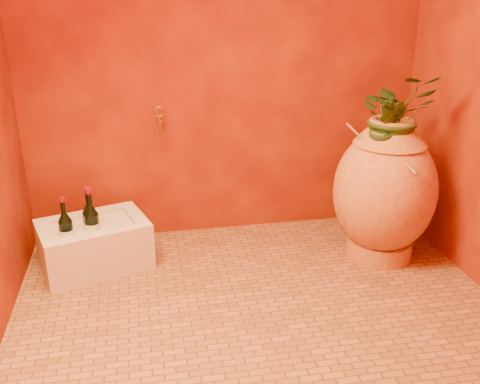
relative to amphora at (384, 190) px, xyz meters
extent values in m
plane|color=#9A5B32|center=(-0.85, -0.43, -0.43)|extent=(2.50, 2.50, 0.00)
cube|color=#5E0C05|center=(-0.85, 0.57, 0.82)|extent=(2.50, 0.02, 2.50)
cylinder|color=#CC8239|center=(0.00, 0.00, -0.37)|extent=(0.42, 0.42, 0.11)
ellipsoid|color=#CC8239|center=(0.00, 0.00, -0.01)|extent=(0.65, 0.65, 0.75)
cone|color=#CC8239|center=(0.00, 0.00, 0.34)|extent=(0.44, 0.44, 0.11)
torus|color=#CC8239|center=(0.00, 0.00, 0.41)|extent=(0.27, 0.27, 0.05)
cylinder|color=olive|center=(-0.08, -0.05, 0.24)|extent=(0.33, 0.27, 0.33)
cylinder|color=olive|center=(-0.02, -0.12, 0.27)|extent=(0.06, 0.41, 0.12)
cylinder|color=olive|center=(0.10, -0.08, 0.29)|extent=(0.12, 0.33, 0.17)
cube|color=beige|center=(-1.70, 0.19, -0.30)|extent=(0.69, 0.57, 0.25)
cube|color=beige|center=(-1.70, 0.36, -0.16)|extent=(0.60, 0.25, 0.03)
cube|color=beige|center=(-1.70, 0.03, -0.16)|extent=(0.60, 0.25, 0.03)
cube|color=beige|center=(-1.96, 0.19, -0.16)|extent=(0.15, 0.26, 0.03)
cube|color=beige|center=(-1.44, 0.19, -0.16)|extent=(0.15, 0.26, 0.03)
cylinder|color=black|center=(-1.70, 0.16, -0.18)|extent=(0.08, 0.08, 0.19)
cone|color=black|center=(-1.70, 0.16, -0.05)|extent=(0.08, 0.08, 0.05)
cylinder|color=black|center=(-1.70, 0.16, 0.01)|extent=(0.03, 0.03, 0.08)
cylinder|color=maroon|center=(-1.70, 0.16, 0.06)|extent=(0.03, 0.03, 0.03)
cylinder|color=silver|center=(-1.70, 0.16, -0.18)|extent=(0.08, 0.08, 0.09)
cylinder|color=black|center=(-1.71, 0.18, -0.18)|extent=(0.08, 0.08, 0.20)
cone|color=black|center=(-1.71, 0.18, -0.05)|extent=(0.08, 0.08, 0.05)
cylinder|color=black|center=(-1.71, 0.18, 0.01)|extent=(0.03, 0.03, 0.08)
cylinder|color=maroon|center=(-1.71, 0.18, 0.06)|extent=(0.03, 0.03, 0.03)
cylinder|color=silver|center=(-1.71, 0.18, -0.18)|extent=(0.09, 0.09, 0.09)
cylinder|color=black|center=(-1.83, 0.11, -0.18)|extent=(0.08, 0.08, 0.18)
cone|color=black|center=(-1.83, 0.11, -0.07)|extent=(0.08, 0.08, 0.05)
cylinder|color=black|center=(-1.83, 0.11, -0.01)|extent=(0.03, 0.03, 0.07)
cylinder|color=maroon|center=(-1.83, 0.11, 0.04)|extent=(0.03, 0.03, 0.03)
cylinder|color=silver|center=(-1.83, 0.11, -0.18)|extent=(0.08, 0.08, 0.08)
cylinder|color=olive|center=(-1.27, 0.50, 0.36)|extent=(0.02, 0.13, 0.02)
cylinder|color=olive|center=(-1.27, 0.44, 0.32)|extent=(0.02, 0.02, 0.08)
torus|color=olive|center=(-1.27, 0.50, 0.41)|extent=(0.07, 0.01, 0.07)
cylinder|color=olive|center=(-1.27, 0.50, 0.39)|extent=(0.01, 0.01, 0.05)
imported|color=#214117|center=(0.02, 0.00, 0.45)|extent=(0.43, 0.38, 0.47)
imported|color=#214117|center=(-0.06, -0.07, 0.39)|extent=(0.23, 0.22, 0.34)
camera|label=1|loc=(-1.39, -2.71, 1.15)|focal=40.00mm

